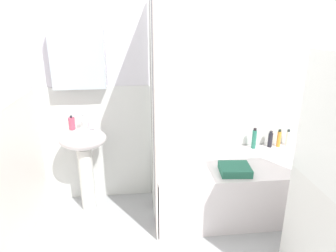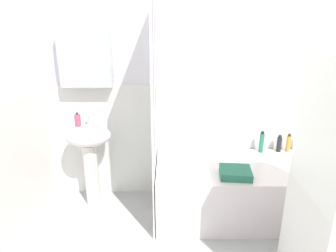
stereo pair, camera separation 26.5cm
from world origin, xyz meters
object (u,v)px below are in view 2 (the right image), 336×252
at_px(lotion_bottle, 297,143).
at_px(towel_folded, 235,173).
at_px(sink, 88,148).
at_px(bathtub, 236,190).
at_px(shampoo_bottle, 287,143).
at_px(toothbrush_cup, 95,121).
at_px(body_wash_bottle, 278,144).
at_px(soap_dispenser, 77,120).
at_px(conditioner_bottle, 261,142).

distance_m(lotion_bottle, towel_folded, 0.92).
xyz_separation_m(sink, bathtub, (1.44, -0.19, -0.36)).
height_order(sink, towel_folded, sink).
bearing_deg(shampoo_bottle, toothbrush_cup, -176.42).
distance_m(bathtub, lotion_bottle, 0.82).
bearing_deg(lotion_bottle, sink, -176.35).
height_order(body_wash_bottle, towel_folded, body_wash_bottle).
height_order(soap_dispenser, toothbrush_cup, soap_dispenser).
bearing_deg(sink, lotion_bottle, 3.65).
bearing_deg(lotion_bottle, body_wash_bottle, -177.55).
height_order(toothbrush_cup, body_wash_bottle, toothbrush_cup).
relative_size(lotion_bottle, body_wash_bottle, 1.04).
height_order(sink, soap_dispenser, soap_dispenser).
bearing_deg(bathtub, sink, 172.51).
xyz_separation_m(sink, towel_folded, (1.36, -0.40, -0.06)).
distance_m(toothbrush_cup, towel_folded, 1.37).
xyz_separation_m(sink, soap_dispenser, (-0.09, 0.01, 0.28)).
bearing_deg(soap_dispenser, sink, -6.74).
relative_size(body_wash_bottle, conditioner_bottle, 0.80).
xyz_separation_m(bathtub, body_wash_bottle, (0.47, 0.31, 0.35)).
xyz_separation_m(lotion_bottle, shampoo_bottle, (-0.10, -0.01, 0.00)).
height_order(soap_dispenser, lotion_bottle, soap_dispenser).
xyz_separation_m(shampoo_bottle, body_wash_bottle, (-0.09, 0.00, -0.01)).
bearing_deg(shampoo_bottle, soap_dispenser, -176.87).
height_order(bathtub, shampoo_bottle, shampoo_bottle).
height_order(shampoo_bottle, conditioner_bottle, conditioner_bottle).
bearing_deg(bathtub, lotion_bottle, 25.80).
xyz_separation_m(sink, lotion_bottle, (2.11, 0.13, -0.01)).
bearing_deg(body_wash_bottle, bathtub, -146.23).
distance_m(soap_dispenser, conditioner_bottle, 1.83).
distance_m(shampoo_bottle, body_wash_bottle, 0.09).
bearing_deg(soap_dispenser, bathtub, -7.44).
distance_m(lotion_bottle, shampoo_bottle, 0.11).
distance_m(soap_dispenser, body_wash_bottle, 2.02).
relative_size(soap_dispenser, towel_folded, 0.50).
xyz_separation_m(lotion_bottle, towel_folded, (-0.75, -0.53, -0.05)).
xyz_separation_m(soap_dispenser, conditioner_bottle, (1.81, 0.10, -0.27)).
xyz_separation_m(soap_dispenser, lotion_bottle, (2.19, 0.12, -0.29)).
distance_m(sink, lotion_bottle, 2.11).
bearing_deg(toothbrush_cup, lotion_bottle, 3.68).
bearing_deg(conditioner_bottle, lotion_bottle, 3.64).
distance_m(soap_dispenser, lotion_bottle, 2.22).
relative_size(sink, shampoo_bottle, 4.43).
bearing_deg(conditioner_bottle, toothbrush_cup, -176.31).
xyz_separation_m(sink, toothbrush_cup, (0.09, 0.00, 0.28)).
distance_m(toothbrush_cup, lotion_bottle, 2.04).
relative_size(bathtub, lotion_bottle, 8.33).
relative_size(bathtub, towel_folded, 5.81).
bearing_deg(towel_folded, lotion_bottle, 35.27).
height_order(conditioner_bottle, towel_folded, conditioner_bottle).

